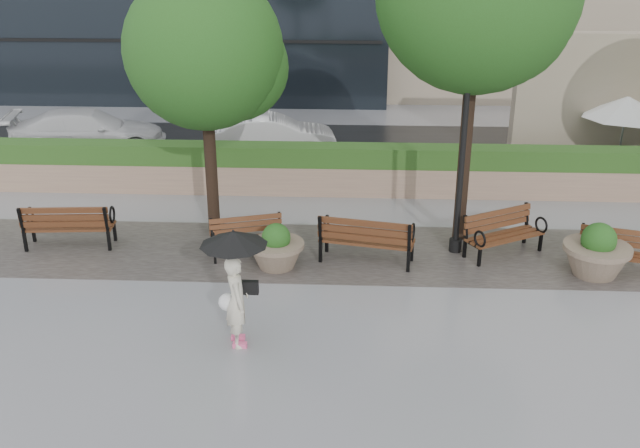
{
  "coord_description": "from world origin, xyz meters",
  "views": [
    {
      "loc": [
        -0.32,
        -11.6,
        6.69
      ],
      "look_at": [
        -0.98,
        2.01,
        1.1
      ],
      "focal_mm": 40.0,
      "sensor_mm": 36.0,
      "label": 1
    }
  ],
  "objects_px": {
    "bench_0": "(70,234)",
    "car_right": "(272,136)",
    "planter_left": "(276,250)",
    "bench_1": "(248,245)",
    "bench_3": "(503,242)",
    "car_left": "(88,132)",
    "lamppost": "(461,168)",
    "bench_2": "(366,248)",
    "planter_right": "(596,255)",
    "pedestrian": "(235,277)",
    "bench_4": "(619,260)"
  },
  "relations": [
    {
      "from": "planter_left",
      "to": "bench_1",
      "type": "bearing_deg",
      "value": 142.07
    },
    {
      "from": "pedestrian",
      "to": "bench_3",
      "type": "bearing_deg",
      "value": -68.73
    },
    {
      "from": "lamppost",
      "to": "car_left",
      "type": "distance_m",
      "value": 13.15
    },
    {
      "from": "lamppost",
      "to": "pedestrian",
      "type": "relative_size",
      "value": 2.11
    },
    {
      "from": "bench_2",
      "to": "lamppost",
      "type": "xyz_separation_m",
      "value": [
        2.02,
        0.65,
        1.65
      ]
    },
    {
      "from": "bench_1",
      "to": "planter_left",
      "type": "distance_m",
      "value": 0.89
    },
    {
      "from": "bench_1",
      "to": "car_left",
      "type": "height_order",
      "value": "car_left"
    },
    {
      "from": "bench_3",
      "to": "car_left",
      "type": "bearing_deg",
      "value": 118.41
    },
    {
      "from": "bench_1",
      "to": "bench_2",
      "type": "distance_m",
      "value": 2.62
    },
    {
      "from": "bench_0",
      "to": "bench_2",
      "type": "height_order",
      "value": "bench_2"
    },
    {
      "from": "bench_3",
      "to": "lamppost",
      "type": "bearing_deg",
      "value": 143.86
    },
    {
      "from": "bench_2",
      "to": "car_right",
      "type": "xyz_separation_m",
      "value": [
        -2.93,
        7.84,
        0.35
      ]
    },
    {
      "from": "bench_0",
      "to": "planter_right",
      "type": "distance_m",
      "value": 11.57
    },
    {
      "from": "bench_0",
      "to": "car_right",
      "type": "height_order",
      "value": "car_right"
    },
    {
      "from": "bench_3",
      "to": "bench_0",
      "type": "bearing_deg",
      "value": 150.21
    },
    {
      "from": "planter_left",
      "to": "pedestrian",
      "type": "relative_size",
      "value": 0.57
    },
    {
      "from": "lamppost",
      "to": "car_right",
      "type": "relative_size",
      "value": 1.09
    },
    {
      "from": "lamppost",
      "to": "car_left",
      "type": "bearing_deg",
      "value": 146.48
    },
    {
      "from": "bench_2",
      "to": "pedestrian",
      "type": "xyz_separation_m",
      "value": [
        -2.28,
        -3.43,
        0.96
      ]
    },
    {
      "from": "planter_left",
      "to": "car_right",
      "type": "bearing_deg",
      "value": 96.97
    },
    {
      "from": "bench_3",
      "to": "car_left",
      "type": "xyz_separation_m",
      "value": [
        -11.95,
        7.34,
        0.42
      ]
    },
    {
      "from": "car_left",
      "to": "car_right",
      "type": "xyz_separation_m",
      "value": [
        5.97,
        -0.04,
        -0.04
      ]
    },
    {
      "from": "bench_0",
      "to": "bench_4",
      "type": "xyz_separation_m",
      "value": [
        12.08,
        -0.74,
        -0.05
      ]
    },
    {
      "from": "bench_3",
      "to": "lamppost",
      "type": "relative_size",
      "value": 0.43
    },
    {
      "from": "lamppost",
      "to": "planter_right",
      "type": "bearing_deg",
      "value": -20.85
    },
    {
      "from": "bench_0",
      "to": "bench_1",
      "type": "relative_size",
      "value": 1.18
    },
    {
      "from": "car_right",
      "to": "pedestrian",
      "type": "distance_m",
      "value": 11.3
    },
    {
      "from": "planter_left",
      "to": "car_right",
      "type": "height_order",
      "value": "car_right"
    },
    {
      "from": "bench_4",
      "to": "car_right",
      "type": "height_order",
      "value": "car_right"
    },
    {
      "from": "planter_left",
      "to": "car_left",
      "type": "height_order",
      "value": "car_left"
    },
    {
      "from": "bench_3",
      "to": "planter_left",
      "type": "height_order",
      "value": "planter_left"
    },
    {
      "from": "bench_3",
      "to": "planter_right",
      "type": "distance_m",
      "value": 1.98
    },
    {
      "from": "bench_0",
      "to": "bench_1",
      "type": "distance_m",
      "value": 4.15
    },
    {
      "from": "bench_3",
      "to": "pedestrian",
      "type": "distance_m",
      "value": 6.71
    },
    {
      "from": "bench_0",
      "to": "planter_left",
      "type": "distance_m",
      "value": 4.9
    },
    {
      "from": "bench_2",
      "to": "pedestrian",
      "type": "height_order",
      "value": "pedestrian"
    },
    {
      "from": "lamppost",
      "to": "bench_1",
      "type": "bearing_deg",
      "value": -174.23
    },
    {
      "from": "bench_4",
      "to": "car_right",
      "type": "bearing_deg",
      "value": 152.17
    },
    {
      "from": "car_left",
      "to": "car_right",
      "type": "bearing_deg",
      "value": -102.29
    },
    {
      "from": "bench_1",
      "to": "bench_3",
      "type": "bearing_deg",
      "value": -13.63
    },
    {
      "from": "bench_2",
      "to": "car_left",
      "type": "relative_size",
      "value": 0.44
    },
    {
      "from": "bench_1",
      "to": "bench_3",
      "type": "relative_size",
      "value": 0.89
    },
    {
      "from": "bench_0",
      "to": "bench_2",
      "type": "distance_m",
      "value": 6.77
    },
    {
      "from": "car_left",
      "to": "pedestrian",
      "type": "relative_size",
      "value": 2.33
    },
    {
      "from": "bench_1",
      "to": "car_right",
      "type": "distance_m",
      "value": 7.67
    },
    {
      "from": "bench_4",
      "to": "bench_0",
      "type": "bearing_deg",
      "value": -166.98
    },
    {
      "from": "bench_4",
      "to": "car_left",
      "type": "xyz_separation_m",
      "value": [
        -14.23,
        8.12,
        0.45
      ]
    },
    {
      "from": "planter_left",
      "to": "bench_0",
      "type": "bearing_deg",
      "value": 169.93
    },
    {
      "from": "planter_right",
      "to": "bench_3",
      "type": "bearing_deg",
      "value": 151.48
    },
    {
      "from": "bench_4",
      "to": "lamppost",
      "type": "bearing_deg",
      "value": -178.56
    }
  ]
}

